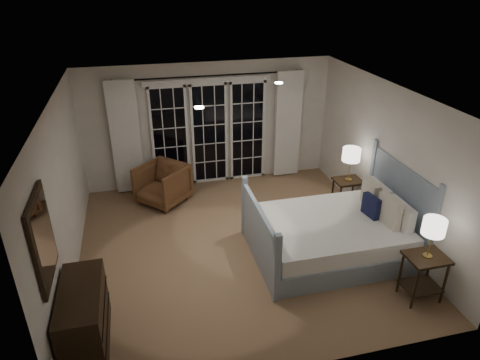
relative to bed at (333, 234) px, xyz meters
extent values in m
plane|color=#90654D|center=(-1.41, 0.53, -0.34)|extent=(5.00, 5.00, 0.00)
plane|color=white|center=(-1.41, 0.53, 2.16)|extent=(5.00, 5.00, 0.00)
cube|color=beige|center=(-3.91, 0.53, 0.91)|extent=(0.02, 5.00, 2.50)
cube|color=beige|center=(1.09, 0.53, 0.91)|extent=(0.02, 5.00, 2.50)
cube|color=beige|center=(-1.41, 3.03, 0.91)|extent=(5.00, 0.02, 2.50)
cube|color=beige|center=(-1.41, -1.97, 0.91)|extent=(5.00, 0.02, 2.50)
cube|color=black|center=(-2.21, 3.00, 0.71)|extent=(0.66, 0.02, 2.02)
cube|color=black|center=(-1.41, 3.00, 0.71)|extent=(0.66, 0.02, 2.02)
cube|color=black|center=(-0.61, 3.00, 0.71)|extent=(0.66, 0.02, 2.02)
cube|color=white|center=(-1.41, 2.98, 1.81)|extent=(2.50, 0.04, 0.10)
cylinder|color=black|center=(-1.41, 2.93, 1.91)|extent=(3.50, 0.03, 0.03)
cube|color=silver|center=(-3.06, 2.91, 0.81)|extent=(0.55, 0.10, 2.25)
cube|color=silver|center=(0.24, 2.91, 0.81)|extent=(0.55, 0.10, 2.25)
cylinder|color=white|center=(-0.61, 1.13, 2.15)|extent=(0.12, 0.12, 0.01)
cylinder|color=white|center=(-2.01, 0.13, 2.15)|extent=(0.12, 0.12, 0.01)
cube|color=#8698A2|center=(-0.06, 0.00, -0.18)|extent=(2.19, 1.71, 0.32)
cube|color=white|center=(-0.06, 0.00, 0.11)|extent=(2.13, 1.65, 0.27)
cube|color=#8698A2|center=(1.10, 0.00, 0.35)|extent=(0.06, 1.71, 1.39)
cube|color=#8698A2|center=(-1.22, 0.00, 0.14)|extent=(0.06, 1.71, 0.96)
cube|color=white|center=(0.90, -0.32, 0.42)|extent=(0.14, 0.60, 0.36)
cube|color=white|center=(0.90, 0.32, 0.42)|extent=(0.14, 0.60, 0.36)
cube|color=#F0E1C6|center=(0.74, -0.28, 0.47)|extent=(0.16, 0.46, 0.45)
cube|color=#F0E1C6|center=(0.74, 0.28, 0.47)|extent=(0.16, 0.46, 0.45)
cube|color=#151839|center=(0.60, 0.00, 0.41)|extent=(0.15, 0.35, 0.34)
cube|color=black|center=(0.71, -1.26, 0.32)|extent=(0.53, 0.42, 0.04)
cube|color=black|center=(0.71, -1.26, -0.15)|extent=(0.49, 0.38, 0.03)
cylinder|color=black|center=(0.49, -1.43, -0.02)|extent=(0.04, 0.04, 0.65)
cylinder|color=black|center=(0.94, -1.43, -0.02)|extent=(0.04, 0.04, 0.65)
cylinder|color=black|center=(0.49, -1.10, -0.02)|extent=(0.04, 0.04, 0.65)
cylinder|color=black|center=(0.94, -1.10, -0.02)|extent=(0.04, 0.04, 0.65)
cube|color=black|center=(0.80, 1.15, 0.27)|extent=(0.49, 0.39, 0.04)
cube|color=black|center=(0.80, 1.15, -0.17)|extent=(0.45, 0.35, 0.03)
cylinder|color=black|center=(0.59, 1.00, -0.04)|extent=(0.04, 0.04, 0.61)
cylinder|color=black|center=(1.01, 1.00, -0.04)|extent=(0.04, 0.04, 0.61)
cylinder|color=black|center=(0.59, 1.31, -0.04)|extent=(0.04, 0.04, 0.61)
cylinder|color=black|center=(1.01, 1.31, -0.04)|extent=(0.04, 0.04, 0.61)
cylinder|color=#B39147|center=(0.71, -1.26, 0.35)|extent=(0.12, 0.12, 0.02)
cylinder|color=#B39147|center=(0.71, -1.26, 0.53)|extent=(0.02, 0.02, 0.33)
cylinder|color=white|center=(0.71, -1.26, 0.80)|extent=(0.29, 0.29, 0.21)
cylinder|color=#B39147|center=(0.80, 1.15, 0.30)|extent=(0.12, 0.12, 0.02)
cylinder|color=#B39147|center=(0.80, 1.15, 0.49)|extent=(0.02, 0.02, 0.36)
cylinder|color=white|center=(0.80, 1.15, 0.79)|extent=(0.32, 0.32, 0.23)
imported|color=brown|center=(-2.47, 2.30, 0.04)|extent=(1.17, 1.17, 0.77)
cube|color=black|center=(-3.64, -1.03, 0.06)|extent=(0.48, 1.14, 0.81)
cube|color=black|center=(-3.40, -1.03, -0.08)|extent=(0.01, 1.12, 0.01)
cube|color=black|center=(-3.40, -1.03, 0.19)|extent=(0.01, 1.12, 0.01)
cube|color=black|center=(-3.88, -1.03, 1.21)|extent=(0.04, 0.85, 1.00)
cube|color=white|center=(-3.86, -1.03, 1.21)|extent=(0.01, 0.73, 0.88)
camera|label=1|loc=(-2.77, -5.12, 3.73)|focal=32.00mm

